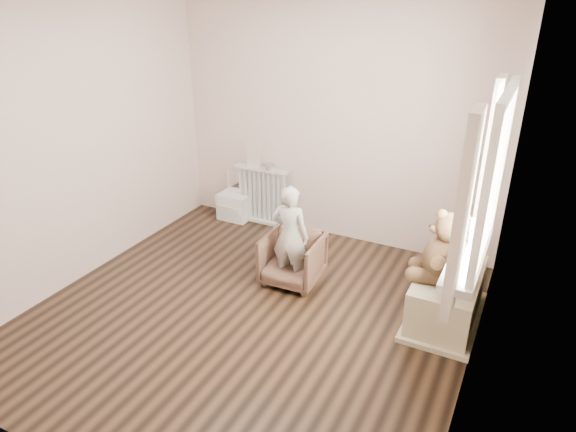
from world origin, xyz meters
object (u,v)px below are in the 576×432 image
at_px(teddy_bear, 447,255).
at_px(armchair, 292,259).
at_px(child, 290,236).
at_px(toy_bench, 446,299).
at_px(toy_vanity, 235,197).
at_px(plush_cat, 473,228).
at_px(radiator, 262,193).

bearing_deg(teddy_bear, armchair, 170.75).
distance_m(armchair, teddy_bear, 1.47).
bearing_deg(child, toy_bench, -178.76).
distance_m(toy_vanity, plush_cat, 3.15).
bearing_deg(child, armchair, -92.72).
relative_size(radiator, plush_cat, 2.61).
height_order(armchair, toy_bench, armchair).
height_order(radiator, teddy_bear, teddy_bear).
bearing_deg(toy_bench, child, -176.04).
height_order(toy_vanity, child, child).
bearing_deg(teddy_bear, child, 172.79).
bearing_deg(toy_vanity, child, -39.08).
height_order(radiator, toy_bench, radiator).
distance_m(toy_vanity, child, 1.65).
relative_size(toy_bench, plush_cat, 3.51).
distance_m(radiator, armchair, 1.36).
xyz_separation_m(radiator, toy_vanity, (-0.36, -0.03, -0.11)).
xyz_separation_m(radiator, armchair, (0.90, -1.01, -0.14)).
height_order(teddy_bear, plush_cat, plush_cat).
relative_size(radiator, toy_bench, 0.74).
relative_size(toy_vanity, plush_cat, 2.20).
relative_size(child, plush_cat, 3.69).
xyz_separation_m(teddy_bear, plush_cat, (0.17, -0.12, 0.33)).
relative_size(toy_bench, teddy_bear, 1.55).
relative_size(radiator, teddy_bear, 1.16).
relative_size(toy_vanity, toy_bench, 0.63).
relative_size(radiator, armchair, 1.29).
bearing_deg(toy_bench, plush_cat, -59.74).
xyz_separation_m(radiator, teddy_bear, (2.30, -1.07, 0.28)).
bearing_deg(plush_cat, radiator, 170.25).
height_order(armchair, plush_cat, plush_cat).
bearing_deg(child, teddy_bear, 176.58).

